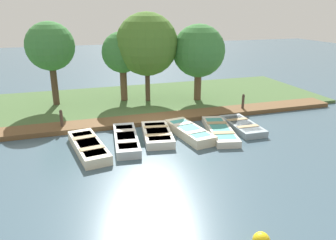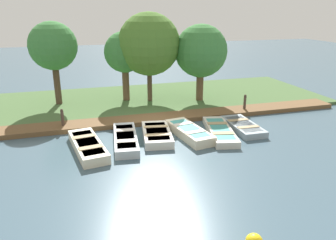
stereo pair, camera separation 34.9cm
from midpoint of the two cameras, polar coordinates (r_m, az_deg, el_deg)
ground_plane at (r=16.15m, az=-2.87°, el=-1.50°), size 80.00×80.00×0.00m
shore_bank at (r=20.77m, az=-6.44°, el=3.33°), size 8.00×24.00×0.17m
dock_walkway at (r=17.14m, az=-3.84°, el=0.11°), size 1.36×21.80×0.23m
rowboat_0 at (r=14.00m, az=-14.38°, el=-4.52°), size 3.51×1.55×0.41m
rowboat_1 at (r=14.47m, az=-8.00°, el=-3.36°), size 3.51×1.37×0.38m
rowboat_2 at (r=14.92m, az=-2.57°, el=-2.49°), size 2.93×1.64×0.38m
rowboat_3 at (r=15.14m, az=3.07°, el=-2.05°), size 3.19×1.50×0.44m
rowboat_4 at (r=15.58m, az=8.37°, el=-1.84°), size 3.66×1.79×0.33m
rowboat_5 at (r=16.42m, az=12.19°, el=-0.97°), size 2.83×1.23×0.33m
mooring_post_near at (r=16.56m, az=-18.61°, el=-0.03°), size 0.15×0.15×1.06m
mooring_post_far at (r=18.98m, az=12.40°, el=2.90°), size 0.15×0.15×1.06m
buoy at (r=8.84m, az=14.78°, el=-19.64°), size 0.43×0.43×0.43m
park_tree_far_left at (r=20.13m, az=-20.31°, el=11.86°), size 2.75×2.75×4.97m
park_tree_left at (r=20.16m, az=-8.47°, el=11.45°), size 2.45×2.45×4.35m
park_tree_center at (r=19.83m, az=-4.23°, el=13.00°), size 3.70×3.70×5.46m
park_tree_right at (r=20.11m, az=4.86°, el=11.84°), size 3.15×3.15×4.78m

